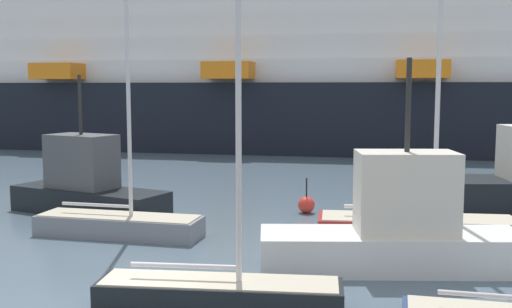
% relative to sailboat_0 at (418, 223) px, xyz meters
% --- Properties ---
extents(ground_plane, '(600.00, 600.00, 0.00)m').
position_rel_sailboat_0_xyz_m(ground_plane, '(-7.17, -7.48, -0.57)').
color(ground_plane, slate).
extents(sailboat_0, '(6.59, 2.04, 11.94)m').
position_rel_sailboat_0_xyz_m(sailboat_0, '(0.00, 0.00, 0.00)').
color(sailboat_0, maroon).
rests_on(sailboat_0, ground_plane).
extents(sailboat_2, '(5.81, 1.91, 10.99)m').
position_rel_sailboat_0_xyz_m(sailboat_2, '(-9.99, -1.08, -0.04)').
color(sailboat_2, gray).
rests_on(sailboat_2, ground_plane).
extents(sailboat_3, '(5.68, 1.64, 8.91)m').
position_rel_sailboat_0_xyz_m(sailboat_3, '(-5.06, -7.20, -0.10)').
color(sailboat_3, black).
rests_on(sailboat_3, ground_plane).
extents(fishing_boat_1, '(7.49, 3.11, 5.85)m').
position_rel_sailboat_0_xyz_m(fishing_boat_1, '(-0.90, -3.42, 0.59)').
color(fishing_boat_1, white).
rests_on(fishing_boat_1, ground_plane).
extents(fishing_boat_2, '(7.04, 4.15, 5.54)m').
position_rel_sailboat_0_xyz_m(fishing_boat_2, '(-12.67, 2.17, 0.57)').
color(fishing_boat_2, black).
rests_on(fishing_boat_2, ground_plane).
extents(channel_buoy_0, '(0.68, 0.68, 1.44)m').
position_rel_sailboat_0_xyz_m(channel_buoy_0, '(-4.01, 3.75, -0.22)').
color(channel_buoy_0, red).
rests_on(channel_buoy_0, ground_plane).
extents(cruise_ship, '(98.39, 18.42, 19.10)m').
position_rel_sailboat_0_xyz_m(cruise_ship, '(2.42, 30.16, 5.58)').
color(cruise_ship, black).
rests_on(cruise_ship, ground_plane).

